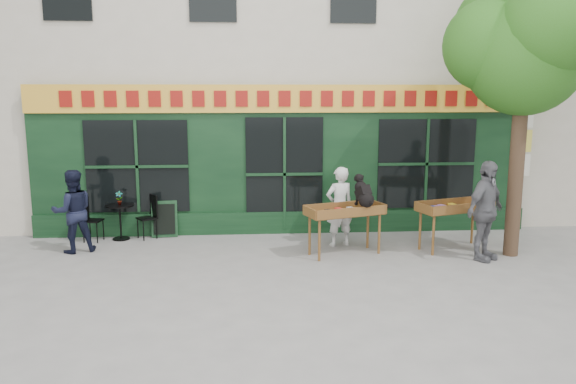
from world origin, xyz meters
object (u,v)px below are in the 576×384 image
Objects in this scene: book_cart_center at (345,213)px; book_cart_right at (455,209)px; man_left at (73,211)px; man_right at (485,211)px; bistro_table at (120,215)px; dog at (364,190)px; woman at (339,207)px.

book_cart_right is (2.26, 0.20, 0.00)m from book_cart_center.
man_left reaches higher than book_cart_right.
book_cart_right is 0.98× the size of man_left.
man_left is at bearing 134.53° from man_right.
man_left reaches higher than book_cart_center.
bistro_table is at bearing 152.17° from book_cart_right.
book_cart_right is (1.91, 0.25, -0.47)m from dog.
dog is 1.98m from book_cart_right.
woman is 0.87× the size of man_right.
bistro_table is (-4.97, 1.50, -0.75)m from dog.
woman is 1.00× the size of man_left.
dog reaches higher than book_cart_right.
man_right reaches higher than woman.
man_right is (0.30, -0.75, 0.13)m from book_cart_right.
dog is 5.24m from bistro_table.
man_left is at bearing 155.92° from book_cart_center.
book_cart_center is 1.00× the size of book_cart_right.
woman is (0.00, 0.65, 0.00)m from book_cart_center.
woman reaches higher than book_cart_center.
woman is 5.32m from man_left.
man_left is (-7.58, 0.36, 0.00)m from book_cart_right.
bistro_table is (-4.62, 0.80, -0.28)m from woman.
woman is (-0.35, 0.70, -0.47)m from dog.
woman is at bearing 117.35° from man_right.
dog is 0.32× the size of man_right.
bistro_table is (-4.62, 1.45, -0.28)m from book_cart_center.
man_right reaches higher than bistro_table.
book_cart_center is at bearing 150.07° from man_left.
woman reaches higher than book_cart_right.
dog is at bearing 149.93° from man_left.
man_right reaches higher than dog.
book_cart_right reaches higher than bistro_table.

